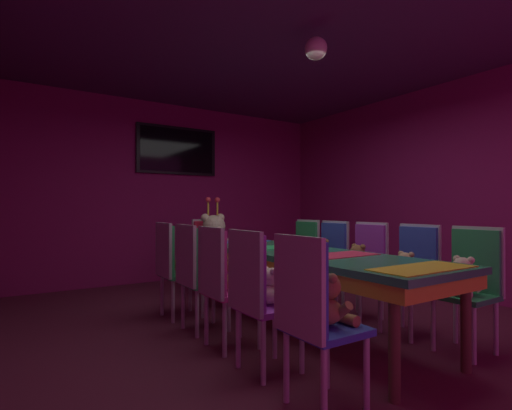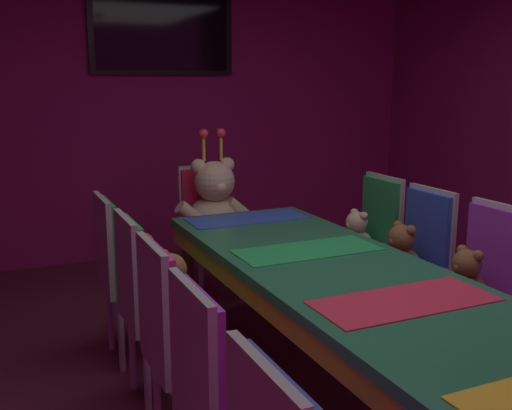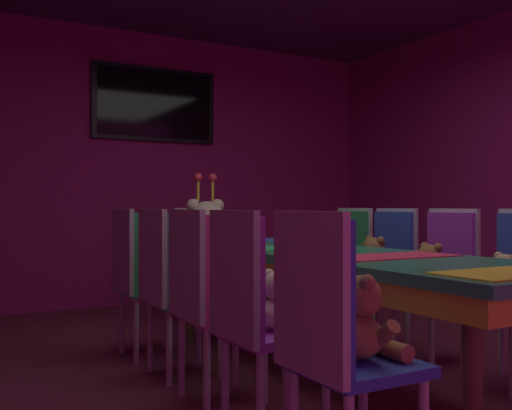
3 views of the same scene
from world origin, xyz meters
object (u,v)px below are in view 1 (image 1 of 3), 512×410
teddy_right_3 (321,255)px  wall_tv (177,151)px  teddy_left_1 (272,288)px  teddy_right_2 (357,261)px  teddy_right_4 (294,252)px  chair_left_2 (219,275)px  teddy_left_3 (208,266)px  banquet_table (303,260)px  chair_right_4 (303,250)px  chair_left_4 (171,260)px  teddy_right_0 (462,278)px  teddy_left_4 (184,260)px  chair_left_0 (309,305)px  chair_left_1 (255,287)px  chair_right_1 (415,267)px  chair_right_3 (330,255)px  teddy_left_0 (328,302)px  pendant_light (316,48)px  chair_right_0 (472,275)px  throne_chair (209,248)px  king_teddy_bear (214,240)px  teddy_right_1 (405,270)px  teddy_left_2 (235,276)px  chair_left_3 (194,267)px  chair_right_2 (367,260)px

teddy_right_3 → wall_tv: size_ratio=0.27×
teddy_left_1 → teddy_right_2: (1.46, 0.55, 0.02)m
teddy_right_4 → chair_left_2: bearing=33.1°
teddy_left_1 → teddy_left_3: teddy_left_3 is taller
banquet_table → chair_right_4: bearing=50.2°
chair_left_4 → teddy_right_0: size_ratio=3.11×
banquet_table → teddy_left_4: bearing=123.7°
chair_left_0 → chair_left_1: bearing=89.0°
chair_left_0 → wall_tv: size_ratio=0.75×
chair_left_2 → teddy_right_3: (1.57, 0.52, 0.00)m
chair_right_1 → chair_right_3: same height
teddy_left_0 → pendant_light: size_ratio=1.63×
teddy_left_1 → chair_right_0: chair_right_0 is taller
chair_left_4 → chair_right_0: bearing=-51.5°
teddy_right_2 → throne_chair: bearing=-69.4°
king_teddy_bear → banquet_table: bearing=-0.0°
throne_chair → teddy_right_1: bearing=15.7°
chair_right_4 → teddy_right_4: bearing=0.0°
chair_left_1 → teddy_left_3: bearing=81.3°
teddy_left_0 → chair_left_2: (-0.12, 1.12, 0.01)m
teddy_left_2 → teddy_right_3: size_ratio=0.82×
teddy_right_1 → chair_left_4: bearing=-46.0°
teddy_left_3 → teddy_right_0: (1.41, -1.62, -0.01)m
king_teddy_bear → teddy_left_3: bearing=-29.0°
chair_right_3 → wall_tv: (-0.86, 2.56, 1.45)m
chair_right_1 → chair_left_3: bearing=-32.7°
chair_left_1 → teddy_left_1: bearing=-0.0°
pendant_light → chair_right_0: bearing=-47.2°
teddy_left_3 → chair_right_0: size_ratio=0.35×
chair_left_1 → pendant_light: (0.87, 0.36, 1.95)m
chair_right_0 → teddy_right_4: size_ratio=3.09×
teddy_left_3 → teddy_left_1: bearing=-91.1°
chair_left_1 → teddy_left_4: chair_left_1 is taller
chair_left_3 → pendant_light: (0.86, -0.71, 1.95)m
chair_left_0 → teddy_right_4: bearing=53.2°
chair_left_0 → teddy_right_4: size_ratio=3.09×
teddy_left_2 → teddy_right_4: teddy_right_4 is taller
banquet_table → teddy_left_2: (-0.71, 0.02, -0.08)m
chair_right_0 → chair_right_3: (0.01, 1.63, 0.00)m
chair_right_1 → teddy_left_1: bearing=-1.2°
teddy_right_4 → king_teddy_bear: king_teddy_bear is taller
teddy_left_1 → throne_chair: throne_chair is taller
chair_right_3 → pendant_light: bearing=39.9°
chair_right_4 → chair_left_3: bearing=16.7°
chair_left_1 → wall_tv: (0.87, 3.63, 1.45)m
chair_left_1 → chair_right_1: 1.72m
teddy_right_1 → teddy_right_2: (0.02, 0.58, 0.01)m
pendant_light → chair_right_2: bearing=12.4°
teddy_right_1 → chair_left_2: bearing=-20.3°
chair_left_4 → chair_right_2: 2.04m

